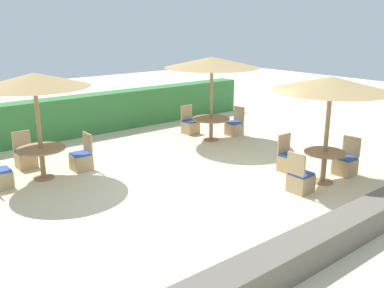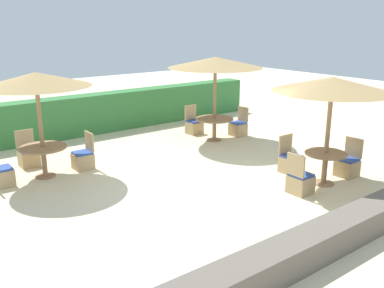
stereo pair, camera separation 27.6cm
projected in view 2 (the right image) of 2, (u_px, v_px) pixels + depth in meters
The scene contains 17 objects.
ground_plane at pixel (208, 188), 9.66m from camera, with size 40.00×40.00×0.00m, color beige.
hedge_row at pixel (90, 114), 14.21m from camera, with size 13.00×0.70×1.30m, color #387A3D.
stone_border at pixel (335, 234), 7.07m from camera, with size 10.00×0.56×0.49m, color #6B6056.
parasol_back_right at pixel (215, 63), 12.84m from camera, with size 2.87×2.87×2.60m.
round_table_back_right at pixel (214, 122), 13.36m from camera, with size 1.18×1.18×0.71m.
patio_chair_back_right_east at pixel (238, 128), 14.03m from camera, with size 0.46×0.46×0.93m.
patio_chair_back_right_north at pixel (194, 126), 14.26m from camera, with size 0.46×0.46×0.93m.
parasol_front_right at pixel (332, 85), 9.28m from camera, with size 2.60×2.60×2.47m.
round_table_front_right at pixel (325, 160), 9.76m from camera, with size 0.95×0.95×0.75m.
patio_chair_front_right_east at pixel (347, 166), 10.35m from camera, with size 0.46×0.46×0.93m.
patio_chair_front_right_north at pixel (290, 162), 10.61m from camera, with size 0.46×0.46×0.93m.
patio_chair_front_right_west at pixel (300, 182), 9.31m from camera, with size 0.46×0.46×0.93m.
parasol_back_left at pixel (36, 80), 9.72m from camera, with size 2.51×2.51×2.52m.
round_table_back_left at pixel (43, 153), 10.20m from camera, with size 1.12×1.12×0.76m.
patio_chair_back_left_north at pixel (29, 156), 11.06m from camera, with size 0.46×0.46×0.93m.
patio_chair_back_left_west at pixel (1, 175), 9.70m from camera, with size 0.46×0.46×0.93m.
patio_chair_back_left_east at pixel (83, 159), 10.86m from camera, with size 0.46×0.46×0.93m.
Camera 2 is at (-5.75, -6.94, 3.65)m, focal length 40.00 mm.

